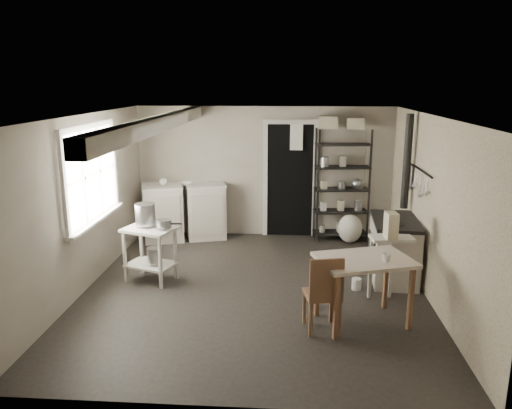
# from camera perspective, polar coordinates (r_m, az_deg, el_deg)

# --- Properties ---
(floor) EXTENTS (5.00, 5.00, 0.00)m
(floor) POSITION_cam_1_polar(r_m,az_deg,el_deg) (6.79, -0.18, -9.66)
(floor) COLOR black
(floor) RESTS_ON ground
(ceiling) EXTENTS (5.00, 5.00, 0.00)m
(ceiling) POSITION_cam_1_polar(r_m,az_deg,el_deg) (6.24, -0.20, 10.09)
(ceiling) COLOR silver
(ceiling) RESTS_ON wall_back
(wall_back) EXTENTS (4.50, 0.02, 2.30)m
(wall_back) POSITION_cam_1_polar(r_m,az_deg,el_deg) (8.86, 1.00, 3.72)
(wall_back) COLOR #9F9688
(wall_back) RESTS_ON ground
(wall_front) EXTENTS (4.50, 0.02, 2.30)m
(wall_front) POSITION_cam_1_polar(r_m,az_deg,el_deg) (4.05, -2.81, -8.83)
(wall_front) COLOR #9F9688
(wall_front) RESTS_ON ground
(wall_left) EXTENTS (0.02, 5.00, 2.30)m
(wall_left) POSITION_cam_1_polar(r_m,az_deg,el_deg) (6.95, -19.02, 0.12)
(wall_left) COLOR #9F9688
(wall_left) RESTS_ON ground
(wall_right) EXTENTS (0.02, 5.00, 2.30)m
(wall_right) POSITION_cam_1_polar(r_m,az_deg,el_deg) (6.65, 19.54, -0.53)
(wall_right) COLOR #9F9688
(wall_right) RESTS_ON ground
(window) EXTENTS (0.12, 1.76, 1.28)m
(window) POSITION_cam_1_polar(r_m,az_deg,el_deg) (7.05, -18.40, 3.27)
(window) COLOR beige
(window) RESTS_ON wall_left
(doorway) EXTENTS (0.96, 0.10, 2.08)m
(doorway) POSITION_cam_1_polar(r_m,az_deg,el_deg) (8.85, 3.90, 2.69)
(doorway) COLOR beige
(doorway) RESTS_ON ground
(ceiling_beam) EXTENTS (0.18, 5.00, 0.18)m
(ceiling_beam) POSITION_cam_1_polar(r_m,az_deg,el_deg) (6.45, -11.03, 9.07)
(ceiling_beam) COLOR beige
(ceiling_beam) RESTS_ON ceiling
(wallpaper_panel) EXTENTS (0.01, 5.00, 2.30)m
(wallpaper_panel) POSITION_cam_1_polar(r_m,az_deg,el_deg) (6.65, 19.46, -0.52)
(wallpaper_panel) COLOR beige
(wallpaper_panel) RESTS_ON wall_right
(utensil_rail) EXTENTS (0.06, 1.20, 0.44)m
(utensil_rail) POSITION_cam_1_polar(r_m,az_deg,el_deg) (7.12, 18.09, 3.80)
(utensil_rail) COLOR #ADADAF
(utensil_rail) RESTS_ON wall_right
(prep_table) EXTENTS (0.79, 0.67, 0.77)m
(prep_table) POSITION_cam_1_polar(r_m,az_deg,el_deg) (7.09, -11.98, -5.48)
(prep_table) COLOR beige
(prep_table) RESTS_ON ground
(stockpot) EXTENTS (0.30, 0.30, 0.30)m
(stockpot) POSITION_cam_1_polar(r_m,az_deg,el_deg) (7.02, -12.54, -1.09)
(stockpot) COLOR #ADADAF
(stockpot) RESTS_ON prep_table
(saucepan) EXTENTS (0.21, 0.21, 0.11)m
(saucepan) POSITION_cam_1_polar(r_m,az_deg,el_deg) (6.84, -10.47, -2.15)
(saucepan) COLOR #ADADAF
(saucepan) RESTS_ON prep_table
(bucket) EXTENTS (0.24, 0.24, 0.22)m
(bucket) POSITION_cam_1_polar(r_m,az_deg,el_deg) (7.04, -11.55, -5.71)
(bucket) COLOR #ADADAF
(bucket) RESTS_ON prep_table
(base_cabinets) EXTENTS (1.60, 1.02, 0.97)m
(base_cabinets) POSITION_cam_1_polar(r_m,az_deg,el_deg) (8.88, -8.15, -0.96)
(base_cabinets) COLOR beige
(base_cabinets) RESTS_ON ground
(mixing_bowl) EXTENTS (0.28, 0.28, 0.07)m
(mixing_bowl) POSITION_cam_1_polar(r_m,az_deg,el_deg) (8.72, -7.90, 2.11)
(mixing_bowl) COLOR silver
(mixing_bowl) RESTS_ON base_cabinets
(counter_cup) EXTENTS (0.16, 0.16, 0.10)m
(counter_cup) POSITION_cam_1_polar(r_m,az_deg,el_deg) (8.78, -10.57, 2.21)
(counter_cup) COLOR silver
(counter_cup) RESTS_ON base_cabinets
(shelf_rack) EXTENTS (0.96, 0.47, 1.94)m
(shelf_rack) POSITION_cam_1_polar(r_m,az_deg,el_deg) (8.74, 9.76, 2.04)
(shelf_rack) COLOR black
(shelf_rack) RESTS_ON ground
(shelf_jar) EXTENTS (0.11, 0.11, 0.18)m
(shelf_jar) POSITION_cam_1_polar(r_m,az_deg,el_deg) (8.66, 7.72, 4.81)
(shelf_jar) COLOR silver
(shelf_jar) RESTS_ON shelf_rack
(storage_box_a) EXTENTS (0.32, 0.28, 0.21)m
(storage_box_a) POSITION_cam_1_polar(r_m,az_deg,el_deg) (8.55, 8.26, 9.03)
(storage_box_a) COLOR beige
(storage_box_a) RESTS_ON shelf_rack
(storage_box_b) EXTENTS (0.30, 0.28, 0.18)m
(storage_box_b) POSITION_cam_1_polar(r_m,az_deg,el_deg) (8.58, 11.25, 8.79)
(storage_box_b) COLOR beige
(storage_box_b) RESTS_ON shelf_rack
(stove) EXTENTS (0.67, 1.12, 0.86)m
(stove) POSITION_cam_1_polar(r_m,az_deg,el_deg) (7.27, 15.47, -4.85)
(stove) COLOR beige
(stove) RESTS_ON ground
(stovepipe) EXTENTS (0.12, 0.12, 1.35)m
(stovepipe) POSITION_cam_1_polar(r_m,az_deg,el_deg) (7.51, 16.87, 4.69)
(stovepipe) COLOR black
(stovepipe) RESTS_ON stove
(side_ledge) EXTENTS (0.56, 0.35, 0.82)m
(side_ledge) POSITION_cam_1_polar(r_m,az_deg,el_deg) (6.62, 15.03, -6.77)
(side_ledge) COLOR beige
(side_ledge) RESTS_ON ground
(oats_box) EXTENTS (0.15, 0.23, 0.33)m
(oats_box) POSITION_cam_1_polar(r_m,az_deg,el_deg) (6.39, 15.20, -2.08)
(oats_box) COLOR beige
(oats_box) RESTS_ON side_ledge
(work_table) EXTENTS (1.20, 1.00, 0.78)m
(work_table) POSITION_cam_1_polar(r_m,az_deg,el_deg) (5.91, 12.10, -9.70)
(work_table) COLOR beige
(work_table) RESTS_ON ground
(table_cup) EXTENTS (0.11, 0.11, 0.10)m
(table_cup) POSITION_cam_1_polar(r_m,az_deg,el_deg) (5.71, 14.67, -6.09)
(table_cup) COLOR silver
(table_cup) RESTS_ON work_table
(chair) EXTENTS (0.44, 0.45, 0.90)m
(chair) POSITION_cam_1_polar(r_m,az_deg,el_deg) (5.63, 7.56, -9.56)
(chair) COLOR brown
(chair) RESTS_ON ground
(flour_sack) EXTENTS (0.51, 0.47, 0.50)m
(flour_sack) POSITION_cam_1_polar(r_m,az_deg,el_deg) (8.75, 10.69, -2.78)
(flour_sack) COLOR silver
(flour_sack) RESTS_ON ground
(floor_crock) EXTENTS (0.16, 0.16, 0.16)m
(floor_crock) POSITION_cam_1_polar(r_m,az_deg,el_deg) (6.89, 11.40, -8.92)
(floor_crock) COLOR silver
(floor_crock) RESTS_ON ground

